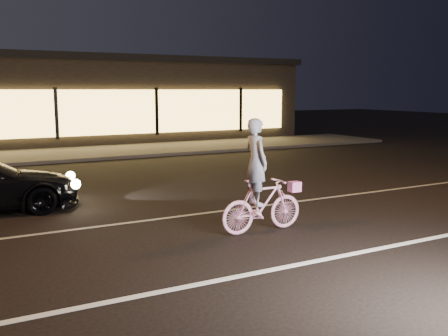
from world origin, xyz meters
TOP-DOWN VIEW (x-y plane):
  - ground at (0.00, 0.00)m, footprint 90.00×90.00m
  - lane_stripe_near at (0.00, -1.50)m, footprint 60.00×0.12m
  - lane_stripe_far at (0.00, 2.00)m, footprint 60.00×0.10m
  - sidewalk at (0.00, 13.00)m, footprint 30.00×4.00m
  - storefront at (0.00, 18.97)m, footprint 25.40×8.42m
  - cyclist at (1.15, 0.26)m, footprint 1.66×0.57m

SIDE VIEW (x-z plane):
  - ground at x=0.00m, z-range 0.00..0.00m
  - lane_stripe_near at x=0.00m, z-range 0.00..0.01m
  - lane_stripe_far at x=0.00m, z-range 0.00..0.01m
  - sidewalk at x=0.00m, z-range 0.00..0.12m
  - cyclist at x=1.15m, z-range -0.30..1.79m
  - storefront at x=0.00m, z-range 0.05..4.25m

